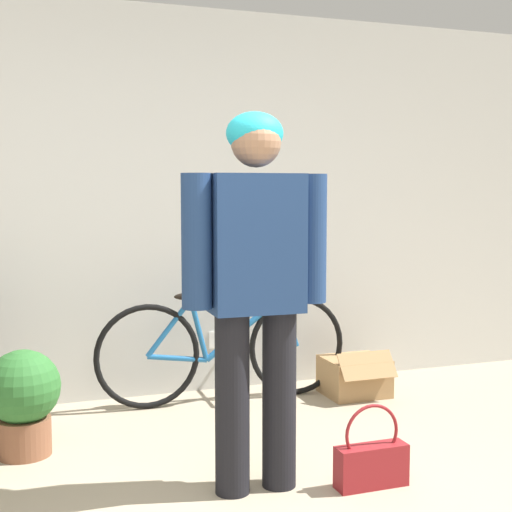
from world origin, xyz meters
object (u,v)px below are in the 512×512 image
Objects in this scene: person at (256,273)px; cardboard_box at (354,376)px; potted_plant at (23,397)px; handbag at (371,461)px; bicycle at (224,347)px.

person is 4.09× the size of cardboard_box.
handbag is at bearing -32.41° from potted_plant.
bicycle is 3.97× the size of cardboard_box.
potted_plant reaches higher than handbag.
handbag is at bearing -114.45° from cardboard_box.
bicycle reaches higher than cardboard_box.
cardboard_box is at bearing 65.55° from handbag.
person reaches higher than potted_plant.
bicycle is at bearing 23.70° from potted_plant.
cardboard_box is 0.76× the size of potted_plant.
potted_plant is at bearing 142.84° from person.
person reaches higher than cardboard_box.
bicycle is 0.92m from cardboard_box.
cardboard_box is (1.15, 1.22, -0.89)m from person.
bicycle reaches higher than potted_plant.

